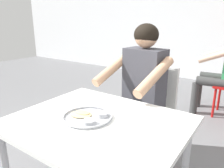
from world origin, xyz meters
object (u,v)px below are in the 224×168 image
table_foreground (98,132)px  chair_foreground (150,105)px  diner_foreground (138,86)px  thali_tray (88,117)px

table_foreground → chair_foreground: chair_foreground is taller
chair_foreground → diner_foreground: 0.32m
table_foreground → diner_foreground: (-0.08, 0.66, 0.11)m
chair_foreground → thali_tray: bearing=-90.0°
table_foreground → diner_foreground: 0.67m
table_foreground → diner_foreground: diner_foreground is taller
thali_tray → diner_foreground: diner_foreground is taller
thali_tray → chair_foreground: chair_foreground is taller
thali_tray → chair_foreground: size_ratio=0.34×
table_foreground → diner_foreground: bearing=97.1°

